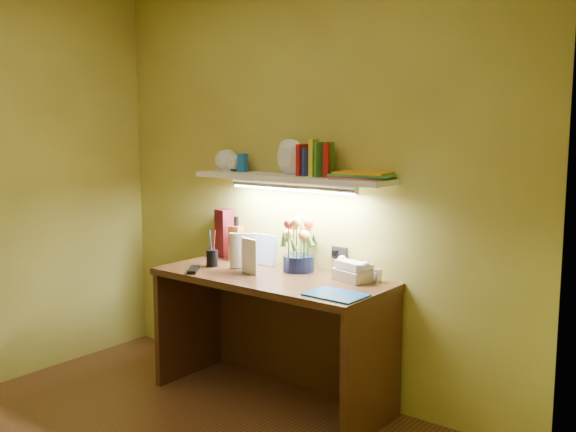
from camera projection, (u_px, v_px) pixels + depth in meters
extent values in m
cube|color=#3C1B10|center=(271.00, 338.00, 3.73)|extent=(1.40, 0.60, 0.75)
cube|color=silver|center=(375.00, 275.00, 3.52)|extent=(0.08, 0.05, 0.07)
cube|color=#530F17|center=(225.00, 233.00, 4.20)|extent=(0.12, 0.12, 0.31)
cylinder|color=black|center=(212.00, 252.00, 3.90)|extent=(0.07, 0.07, 0.17)
cube|color=black|center=(194.00, 270.00, 3.78)|extent=(0.15, 0.17, 0.02)
cube|color=blue|center=(336.00, 295.00, 3.23)|extent=(0.29, 0.22, 0.01)
imported|color=beige|center=(230.00, 251.00, 3.84)|extent=(0.15, 0.10, 0.22)
imported|color=white|center=(242.00, 254.00, 3.77)|extent=(0.15, 0.05, 0.21)
cube|color=white|center=(290.00, 178.00, 3.74)|extent=(1.30, 0.25, 0.03)
imported|color=white|center=(218.00, 163.00, 4.07)|extent=(0.16, 0.16, 0.11)
imported|color=white|center=(230.00, 163.00, 4.00)|extent=(0.11, 0.11, 0.10)
imported|color=white|center=(284.00, 170.00, 3.76)|extent=(0.25, 0.25, 0.05)
cube|color=white|center=(228.00, 162.00, 4.09)|extent=(0.07, 0.06, 0.12)
cube|color=blue|center=(243.00, 163.00, 3.99)|extent=(0.05, 0.05, 0.11)
cube|color=#B21411|center=(304.00, 160.00, 3.68)|extent=(0.02, 0.12, 0.18)
cube|color=yellow|center=(314.00, 158.00, 3.64)|extent=(0.06, 0.13, 0.21)
cube|color=#263997|center=(311.00, 162.00, 3.66)|extent=(0.06, 0.12, 0.16)
cube|color=#317B29|center=(324.00, 160.00, 3.58)|extent=(0.06, 0.13, 0.20)
cube|color=#B21411|center=(328.00, 160.00, 3.59)|extent=(0.08, 0.14, 0.19)
cube|color=#DC6176|center=(359.00, 177.00, 3.49)|extent=(0.36, 0.31, 0.01)
cube|color=#44BF60|center=(364.00, 175.00, 3.49)|extent=(0.38, 0.31, 0.01)
cube|color=#F4A612|center=(364.00, 173.00, 3.46)|extent=(0.31, 0.24, 0.01)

